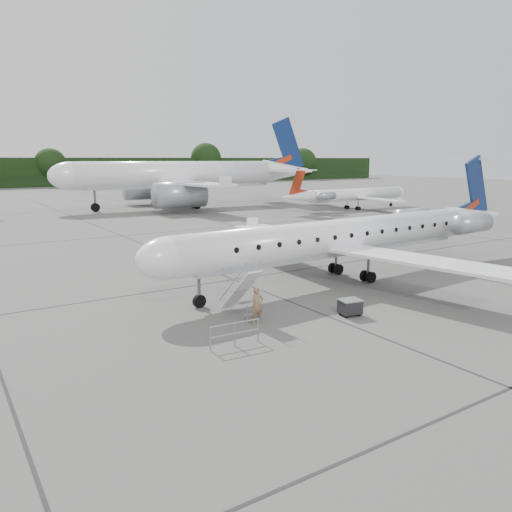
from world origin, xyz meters
TOP-DOWN VIEW (x-y plane):
  - ground at (0.00, 0.00)m, footprint 320.00×320.00m
  - treeline at (0.00, 130.00)m, footprint 260.00×4.00m
  - main_regional_jet at (0.13, 3.66)m, footprint 31.65×23.56m
  - airstair at (-9.04, 0.78)m, footprint 0.98×2.55m
  - passenger at (-8.97, -0.62)m, footprint 0.64×0.43m
  - safety_railing at (-11.37, -2.60)m, footprint 2.20×0.24m
  - baggage_cart at (-4.47, -2.15)m, footprint 1.15×1.00m
  - bg_narrowbody at (11.55, 53.71)m, footprint 42.58×32.14m
  - bg_regional_right at (33.66, 36.48)m, footprint 25.02×18.57m

SIDE VIEW (x-z plane):
  - ground at x=0.00m, z-range 0.00..0.00m
  - baggage_cart at x=-4.47m, z-range 0.00..0.88m
  - safety_railing at x=-11.37m, z-range 0.00..1.00m
  - passenger at x=-8.97m, z-range 0.00..1.73m
  - airstair at x=-9.04m, z-range 0.00..2.45m
  - bg_regional_right at x=33.66m, z-range 0.00..6.36m
  - main_regional_jet at x=0.13m, z-range 0.00..7.83m
  - treeline at x=0.00m, z-range 0.00..8.00m
  - bg_narrowbody at x=11.55m, z-range 0.00..14.53m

